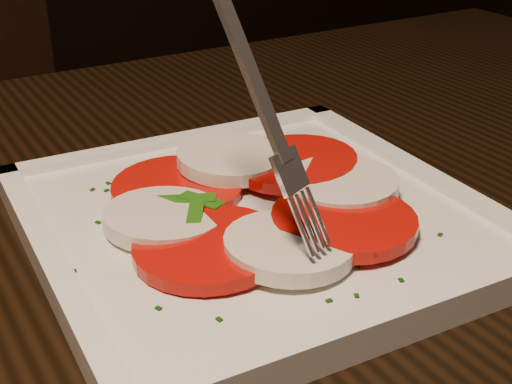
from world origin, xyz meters
TOP-DOWN VIEW (x-y plane):
  - table at (-0.07, 0.24)m, footprint 1.21×0.82m
  - plate at (-0.12, 0.22)m, footprint 0.29×0.29m
  - caprese_salad at (-0.12, 0.22)m, footprint 0.25×0.23m
  - fork at (-0.15, 0.18)m, footprint 0.07×0.10m

SIDE VIEW (x-z plane):
  - table at x=-0.07m, z-range 0.28..1.03m
  - plate at x=-0.12m, z-range 0.75..0.76m
  - caprese_salad at x=-0.12m, z-range 0.76..0.79m
  - fork at x=-0.15m, z-range 0.78..0.96m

